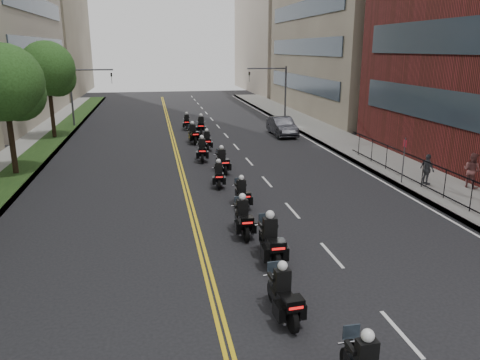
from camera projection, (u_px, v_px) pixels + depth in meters
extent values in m
cube|color=gray|center=(371.00, 155.00, 32.92)|extent=(4.00, 90.00, 0.15)
cube|color=gray|center=(7.00, 171.00, 28.67)|extent=(4.00, 90.00, 0.15)
cube|color=#173412|center=(21.00, 169.00, 28.79)|extent=(2.00, 90.00, 0.04)
cube|color=#333F4C|center=(479.00, 123.00, 24.76)|extent=(0.12, 25.80, 1.80)
cube|color=#333F4C|center=(300.00, 83.00, 54.09)|extent=(0.12, 24.08, 1.80)
cube|color=#333F4C|center=(301.00, 47.00, 53.01)|extent=(0.12, 24.08, 1.80)
cube|color=#333F4C|center=(303.00, 10.00, 51.92)|extent=(0.12, 24.08, 1.80)
cube|color=#AA9B89|center=(291.00, 15.00, 81.24)|extent=(15.00, 28.00, 26.00)
cube|color=#333F4C|center=(46.00, 86.00, 49.16)|extent=(0.12, 24.08, 1.80)
cube|color=#333F4C|center=(41.00, 47.00, 48.08)|extent=(0.12, 24.08, 1.80)
cube|color=#333F4C|center=(37.00, 5.00, 46.99)|extent=(0.12, 24.08, 1.80)
cube|color=#766856|center=(25.00, 11.00, 73.55)|extent=(16.00, 28.00, 26.00)
cylinder|color=black|center=(11.00, 134.00, 27.19)|extent=(0.32, 0.32, 5.11)
sphere|color=#204416|center=(4.00, 82.00, 26.40)|extent=(4.40, 4.40, 4.40)
sphere|color=#204416|center=(19.00, 95.00, 27.09)|extent=(3.08, 3.08, 3.08)
cylinder|color=black|center=(51.00, 107.00, 38.51)|extent=(0.32, 0.32, 5.39)
sphere|color=#204416|center=(47.00, 68.00, 37.68)|extent=(4.40, 4.40, 4.40)
sphere|color=#204416|center=(57.00, 78.00, 38.37)|extent=(3.08, 3.08, 3.08)
cylinder|color=#3F3F44|center=(285.00, 94.00, 48.00)|extent=(0.18, 0.18, 5.60)
cylinder|color=#3F3F44|center=(267.00, 68.00, 46.94)|extent=(4.00, 0.14, 0.14)
imported|color=black|center=(249.00, 77.00, 46.84)|extent=(0.16, 0.20, 1.00)
cylinder|color=#3F3F44|center=(72.00, 98.00, 44.28)|extent=(0.18, 0.18, 5.60)
cylinder|color=#3F3F44|center=(91.00, 70.00, 43.93)|extent=(4.00, 0.14, 0.14)
imported|color=black|center=(112.00, 78.00, 44.47)|extent=(0.16, 0.20, 1.00)
cube|color=black|center=(366.00, 353.00, 9.85)|extent=(0.45, 0.30, 0.63)
sphere|color=silver|center=(368.00, 336.00, 9.74)|extent=(0.29, 0.29, 0.29)
cylinder|color=black|center=(293.00, 321.00, 12.44)|extent=(0.19, 0.69, 0.68)
cylinder|color=black|center=(273.00, 292.00, 13.92)|extent=(0.19, 0.69, 0.68)
cube|color=black|center=(282.00, 296.00, 13.11)|extent=(0.53, 1.38, 0.40)
cube|color=silver|center=(282.00, 303.00, 13.22)|extent=(0.42, 0.58, 0.30)
cube|color=black|center=(293.00, 303.00, 12.30)|extent=(0.55, 0.46, 0.32)
cube|color=red|center=(296.00, 308.00, 12.11)|extent=(0.40, 0.06, 0.07)
cube|color=black|center=(282.00, 280.00, 13.02)|extent=(0.46, 0.31, 0.62)
sphere|color=silver|center=(283.00, 266.00, 12.92)|extent=(0.29, 0.29, 0.29)
cylinder|color=black|center=(276.00, 261.00, 15.84)|extent=(0.16, 0.75, 0.75)
cylinder|color=black|center=(264.00, 241.00, 17.52)|extent=(0.16, 0.75, 0.75)
cube|color=black|center=(270.00, 242.00, 16.60)|extent=(0.47, 1.50, 0.44)
cube|color=silver|center=(270.00, 248.00, 16.72)|extent=(0.42, 0.61, 0.33)
cube|color=black|center=(277.00, 245.00, 15.69)|extent=(0.58, 0.47, 0.35)
cube|color=red|center=(279.00, 249.00, 15.47)|extent=(0.44, 0.04, 0.08)
cube|color=black|center=(270.00, 227.00, 16.50)|extent=(0.49, 0.31, 0.69)
sphere|color=silver|center=(270.00, 215.00, 16.39)|extent=(0.32, 0.32, 0.32)
cylinder|color=black|center=(246.00, 233.00, 18.31)|extent=(0.15, 0.70, 0.69)
cylinder|color=black|center=(239.00, 219.00, 19.85)|extent=(0.15, 0.70, 0.69)
cube|color=black|center=(243.00, 219.00, 19.00)|extent=(0.44, 1.38, 0.41)
cube|color=silver|center=(242.00, 224.00, 19.12)|extent=(0.39, 0.56, 0.31)
cube|color=black|center=(246.00, 221.00, 18.16)|extent=(0.53, 0.43, 0.33)
cube|color=red|center=(248.00, 223.00, 17.97)|extent=(0.41, 0.03, 0.07)
cube|color=black|center=(242.00, 207.00, 18.91)|extent=(0.45, 0.29, 0.63)
sphere|color=silver|center=(242.00, 197.00, 18.81)|extent=(0.30, 0.30, 0.30)
cylinder|color=black|center=(245.00, 205.00, 21.71)|extent=(0.16, 0.63, 0.63)
cylinder|color=black|center=(238.00, 196.00, 23.09)|extent=(0.16, 0.63, 0.63)
cube|color=black|center=(242.00, 195.00, 22.33)|extent=(0.44, 1.26, 0.37)
cube|color=silver|center=(241.00, 199.00, 22.43)|extent=(0.37, 0.52, 0.28)
cube|color=black|center=(245.00, 195.00, 21.58)|extent=(0.50, 0.41, 0.29)
cube|color=red|center=(246.00, 197.00, 21.41)|extent=(0.37, 0.04, 0.06)
cube|color=black|center=(241.00, 186.00, 22.25)|extent=(0.42, 0.28, 0.57)
sphere|color=silver|center=(241.00, 178.00, 22.16)|extent=(0.27, 0.27, 0.27)
cylinder|color=black|center=(219.00, 184.00, 25.05)|extent=(0.19, 0.63, 0.62)
cylinder|color=black|center=(218.00, 177.00, 26.44)|extent=(0.19, 0.63, 0.62)
cube|color=black|center=(219.00, 176.00, 25.68)|extent=(0.50, 1.26, 0.36)
cube|color=silver|center=(219.00, 180.00, 25.78)|extent=(0.39, 0.53, 0.27)
cube|color=black|center=(219.00, 176.00, 24.92)|extent=(0.51, 0.43, 0.29)
cube|color=red|center=(219.00, 177.00, 24.74)|extent=(0.36, 0.06, 0.06)
cube|color=black|center=(219.00, 168.00, 25.60)|extent=(0.42, 0.29, 0.56)
sphere|color=silver|center=(218.00, 161.00, 25.50)|extent=(0.26, 0.26, 0.26)
cylinder|color=black|center=(225.00, 170.00, 27.78)|extent=(0.19, 0.69, 0.68)
cylinder|color=black|center=(219.00, 164.00, 29.28)|extent=(0.19, 0.69, 0.68)
cube|color=black|center=(222.00, 163.00, 28.46)|extent=(0.53, 1.39, 0.40)
cube|color=silver|center=(222.00, 166.00, 28.57)|extent=(0.42, 0.58, 0.30)
cube|color=black|center=(225.00, 162.00, 27.64)|extent=(0.55, 0.46, 0.32)
cube|color=red|center=(226.00, 163.00, 27.45)|extent=(0.40, 0.06, 0.07)
cube|color=black|center=(222.00, 154.00, 28.37)|extent=(0.46, 0.32, 0.62)
sphere|color=silver|center=(221.00, 148.00, 28.26)|extent=(0.29, 0.29, 0.29)
cylinder|color=black|center=(203.00, 158.00, 30.82)|extent=(0.20, 0.71, 0.70)
cylinder|color=black|center=(202.00, 153.00, 32.40)|extent=(0.20, 0.71, 0.70)
cube|color=black|center=(202.00, 151.00, 31.53)|extent=(0.55, 1.43, 0.41)
cube|color=silver|center=(202.00, 155.00, 31.64)|extent=(0.44, 0.60, 0.31)
cube|color=black|center=(202.00, 150.00, 30.67)|extent=(0.57, 0.48, 0.33)
cube|color=red|center=(202.00, 151.00, 30.47)|extent=(0.41, 0.07, 0.07)
cube|color=black|center=(202.00, 144.00, 31.44)|extent=(0.48, 0.33, 0.64)
sphere|color=silver|center=(202.00, 137.00, 31.33)|extent=(0.30, 0.30, 0.30)
cylinder|color=black|center=(208.00, 147.00, 34.31)|extent=(0.16, 0.65, 0.65)
cylinder|color=black|center=(206.00, 143.00, 35.76)|extent=(0.16, 0.65, 0.65)
cube|color=black|center=(207.00, 142.00, 34.97)|extent=(0.45, 1.30, 0.38)
cube|color=silver|center=(207.00, 145.00, 35.07)|extent=(0.38, 0.54, 0.29)
cube|color=black|center=(208.00, 141.00, 34.18)|extent=(0.51, 0.42, 0.30)
cube|color=red|center=(208.00, 142.00, 33.99)|extent=(0.38, 0.04, 0.07)
cube|color=black|center=(207.00, 135.00, 34.88)|extent=(0.43, 0.28, 0.59)
sphere|color=silver|center=(207.00, 130.00, 34.78)|extent=(0.28, 0.28, 0.28)
cylinder|color=black|center=(195.00, 141.00, 36.66)|extent=(0.24, 0.73, 0.72)
cylinder|color=black|center=(191.00, 137.00, 38.20)|extent=(0.24, 0.73, 0.72)
cube|color=black|center=(193.00, 135.00, 37.35)|extent=(0.63, 1.47, 0.42)
cube|color=silver|center=(193.00, 138.00, 37.47)|extent=(0.47, 0.63, 0.32)
cube|color=black|center=(195.00, 134.00, 36.51)|extent=(0.60, 0.51, 0.34)
cube|color=red|center=(196.00, 134.00, 36.32)|extent=(0.42, 0.09, 0.07)
cube|color=black|center=(192.00, 128.00, 37.26)|extent=(0.50, 0.35, 0.65)
sphere|color=silver|center=(192.00, 123.00, 37.15)|extent=(0.31, 0.31, 0.31)
cylinder|color=black|center=(201.00, 132.00, 40.41)|extent=(0.24, 0.76, 0.75)
cylinder|color=black|center=(201.00, 129.00, 42.10)|extent=(0.24, 0.76, 0.75)
cube|color=black|center=(201.00, 127.00, 41.17)|extent=(0.63, 1.53, 0.44)
cube|color=silver|center=(201.00, 129.00, 41.29)|extent=(0.48, 0.65, 0.33)
cube|color=black|center=(201.00, 125.00, 40.25)|extent=(0.62, 0.52, 0.35)
cube|color=red|center=(201.00, 126.00, 40.04)|extent=(0.44, 0.08, 0.08)
cube|color=black|center=(201.00, 120.00, 41.07)|extent=(0.52, 0.36, 0.68)
sphere|color=silver|center=(201.00, 115.00, 40.96)|extent=(0.32, 0.32, 0.32)
cylinder|color=black|center=(187.00, 127.00, 43.11)|extent=(0.19, 0.67, 0.66)
cylinder|color=black|center=(187.00, 125.00, 44.59)|extent=(0.19, 0.67, 0.66)
cube|color=black|center=(187.00, 123.00, 43.78)|extent=(0.51, 1.34, 0.39)
cube|color=silver|center=(187.00, 125.00, 43.89)|extent=(0.41, 0.56, 0.29)
cube|color=black|center=(187.00, 122.00, 42.97)|extent=(0.53, 0.45, 0.31)
cube|color=red|center=(187.00, 122.00, 42.78)|extent=(0.39, 0.06, 0.07)
cube|color=black|center=(187.00, 118.00, 43.69)|extent=(0.45, 0.30, 0.60)
sphere|color=silver|center=(187.00, 113.00, 43.59)|extent=(0.28, 0.28, 0.28)
imported|color=black|center=(282.00, 126.00, 40.65)|extent=(1.71, 4.85, 1.59)
imported|color=brown|center=(472.00, 170.00, 24.80)|extent=(1.01, 1.12, 1.89)
imported|color=#42444A|center=(427.00, 170.00, 25.36)|extent=(0.57, 1.05, 1.69)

